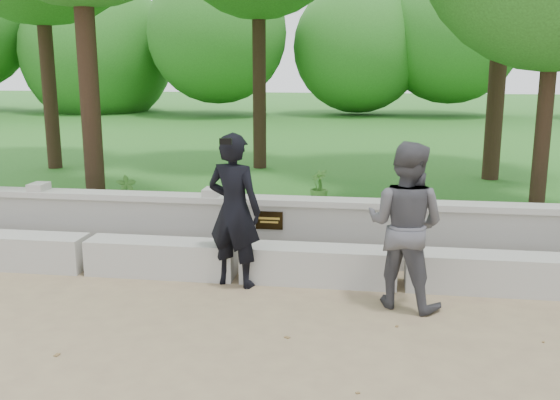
# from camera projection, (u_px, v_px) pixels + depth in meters

# --- Properties ---
(ground) EXTENTS (80.00, 80.00, 0.00)m
(ground) POSITION_uv_depth(u_px,v_px,m) (197.00, 344.00, 5.99)
(ground) COLOR #917E59
(ground) RESTS_ON ground
(lawn) EXTENTS (40.00, 22.00, 0.25)m
(lawn) POSITION_uv_depth(u_px,v_px,m) (320.00, 145.00, 19.49)
(lawn) COLOR #26651E
(lawn) RESTS_ON ground
(concrete_bench) EXTENTS (11.90, 0.45, 0.45)m
(concrete_bench) POSITION_uv_depth(u_px,v_px,m) (238.00, 261.00, 7.78)
(concrete_bench) COLOR #A7A49D
(concrete_bench) RESTS_ON ground
(parapet_wall) EXTENTS (12.50, 0.35, 0.90)m
(parapet_wall) POSITION_uv_depth(u_px,v_px,m) (249.00, 228.00, 8.41)
(parapet_wall) COLOR #9D9A94
(parapet_wall) RESTS_ON ground
(man_main) EXTENTS (0.78, 0.71, 1.86)m
(man_main) POSITION_uv_depth(u_px,v_px,m) (234.00, 210.00, 7.41)
(man_main) COLOR black
(man_main) RESTS_ON ground
(visitor_left) EXTENTS (1.09, 0.99, 1.84)m
(visitor_left) POSITION_uv_depth(u_px,v_px,m) (405.00, 225.00, 6.78)
(visitor_left) COLOR #48474D
(visitor_left) RESTS_ON ground
(shrub_a) EXTENTS (0.39, 0.37, 0.62)m
(shrub_a) POSITION_uv_depth(u_px,v_px,m) (127.00, 194.00, 10.11)
(shrub_a) COLOR #397026
(shrub_a) RESTS_ON lawn
(shrub_b) EXTENTS (0.42, 0.40, 0.59)m
(shrub_b) POSITION_uv_depth(u_px,v_px,m) (422.00, 208.00, 9.21)
(shrub_b) COLOR #397026
(shrub_b) RESTS_ON lawn
(shrub_d) EXTENTS (0.44, 0.44, 0.58)m
(shrub_d) POSITION_uv_depth(u_px,v_px,m) (319.00, 186.00, 10.85)
(shrub_d) COLOR #397026
(shrub_d) RESTS_ON lawn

